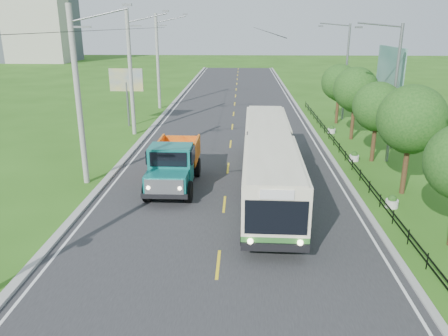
# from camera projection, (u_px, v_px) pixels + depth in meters

# --- Properties ---
(ground) EXTENTS (240.00, 240.00, 0.00)m
(ground) POSITION_uv_depth(u_px,v_px,m) (218.00, 265.00, 17.06)
(ground) COLOR #295814
(ground) RESTS_ON ground
(road) EXTENTS (14.00, 120.00, 0.02)m
(road) POSITION_uv_depth(u_px,v_px,m) (231.00, 138.00, 36.03)
(road) COLOR #28282B
(road) RESTS_ON ground
(curb_left) EXTENTS (0.40, 120.00, 0.15)m
(curb_left) POSITION_uv_depth(u_px,v_px,m) (145.00, 136.00, 36.29)
(curb_left) COLOR #9E9E99
(curb_left) RESTS_ON ground
(curb_right) EXTENTS (0.30, 120.00, 0.10)m
(curb_right) POSITION_uv_depth(u_px,v_px,m) (318.00, 138.00, 35.74)
(curb_right) COLOR #9E9E99
(curb_right) RESTS_ON ground
(edge_line_left) EXTENTS (0.12, 120.00, 0.00)m
(edge_line_left) POSITION_uv_depth(u_px,v_px,m) (151.00, 137.00, 36.29)
(edge_line_left) COLOR silver
(edge_line_left) RESTS_ON road
(edge_line_right) EXTENTS (0.12, 120.00, 0.00)m
(edge_line_right) POSITION_uv_depth(u_px,v_px,m) (312.00, 138.00, 35.77)
(edge_line_right) COLOR silver
(edge_line_right) RESTS_ON road
(centre_dash) EXTENTS (0.12, 2.20, 0.00)m
(centre_dash) POSITION_uv_depth(u_px,v_px,m) (218.00, 264.00, 17.06)
(centre_dash) COLOR yellow
(centre_dash) RESTS_ON road
(railing_right) EXTENTS (0.04, 40.00, 0.60)m
(railing_right) POSITION_uv_depth(u_px,v_px,m) (345.00, 156.00, 29.94)
(railing_right) COLOR black
(railing_right) RESTS_ON ground
(pole_near) EXTENTS (3.51, 0.32, 10.00)m
(pole_near) POSITION_uv_depth(u_px,v_px,m) (79.00, 97.00, 24.32)
(pole_near) COLOR gray
(pole_near) RESTS_ON ground
(pole_mid) EXTENTS (3.51, 0.32, 10.00)m
(pole_mid) POSITION_uv_depth(u_px,v_px,m) (131.00, 73.00, 35.70)
(pole_mid) COLOR gray
(pole_mid) RESTS_ON ground
(pole_far) EXTENTS (3.51, 0.32, 10.00)m
(pole_far) POSITION_uv_depth(u_px,v_px,m) (158.00, 61.00, 47.08)
(pole_far) COLOR gray
(pole_far) RESTS_ON ground
(tree_third) EXTENTS (3.60, 3.62, 6.00)m
(tree_third) POSITION_uv_depth(u_px,v_px,m) (411.00, 122.00, 23.15)
(tree_third) COLOR #382314
(tree_third) RESTS_ON ground
(tree_fourth) EXTENTS (3.24, 3.31, 5.40)m
(tree_fourth) POSITION_uv_depth(u_px,v_px,m) (377.00, 109.00, 28.96)
(tree_fourth) COLOR #382314
(tree_fourth) RESTS_ON ground
(tree_fifth) EXTENTS (3.48, 3.52, 5.80)m
(tree_fifth) POSITION_uv_depth(u_px,v_px,m) (356.00, 91.00, 34.57)
(tree_fifth) COLOR #382314
(tree_fifth) RESTS_ON ground
(tree_back) EXTENTS (3.30, 3.36, 5.50)m
(tree_back) POSITION_uv_depth(u_px,v_px,m) (340.00, 84.00, 40.32)
(tree_back) COLOR #382314
(tree_back) RESTS_ON ground
(streetlight_mid) EXTENTS (3.02, 0.20, 9.07)m
(streetlight_mid) POSITION_uv_depth(u_px,v_px,m) (392.00, 89.00, 28.39)
(streetlight_mid) COLOR slate
(streetlight_mid) RESTS_ON ground
(streetlight_far) EXTENTS (3.02, 0.20, 9.07)m
(streetlight_far) POSITION_uv_depth(u_px,v_px,m) (345.00, 68.00, 41.66)
(streetlight_far) COLOR slate
(streetlight_far) RESTS_ON ground
(planter_near) EXTENTS (0.64, 0.64, 0.67)m
(planter_near) POSITION_uv_depth(u_px,v_px,m) (392.00, 202.00, 22.33)
(planter_near) COLOR silver
(planter_near) RESTS_ON ground
(planter_mid) EXTENTS (0.64, 0.64, 0.67)m
(planter_mid) POSITION_uv_depth(u_px,v_px,m) (354.00, 157.00, 29.92)
(planter_mid) COLOR silver
(planter_mid) RESTS_ON ground
(planter_far) EXTENTS (0.64, 0.64, 0.67)m
(planter_far) POSITION_uv_depth(u_px,v_px,m) (332.00, 130.00, 37.50)
(planter_far) COLOR silver
(planter_far) RESTS_ON ground
(billboard_left) EXTENTS (3.00, 0.20, 5.20)m
(billboard_left) POSITION_uv_depth(u_px,v_px,m) (126.00, 84.00, 38.98)
(billboard_left) COLOR slate
(billboard_left) RESTS_ON ground
(billboard_right) EXTENTS (0.24, 6.00, 7.30)m
(billboard_right) POSITION_uv_depth(u_px,v_px,m) (390.00, 73.00, 33.87)
(billboard_right) COLOR slate
(billboard_right) RESTS_ON ground
(bus) EXTENTS (3.06, 16.59, 3.19)m
(bus) POSITION_uv_depth(u_px,v_px,m) (269.00, 156.00, 24.33)
(bus) COLOR #2E6C2B
(bus) RESTS_ON ground
(dump_truck) EXTENTS (2.58, 6.44, 2.69)m
(dump_truck) POSITION_uv_depth(u_px,v_px,m) (174.00, 162.00, 24.76)
(dump_truck) COLOR #116863
(dump_truck) RESTS_ON ground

